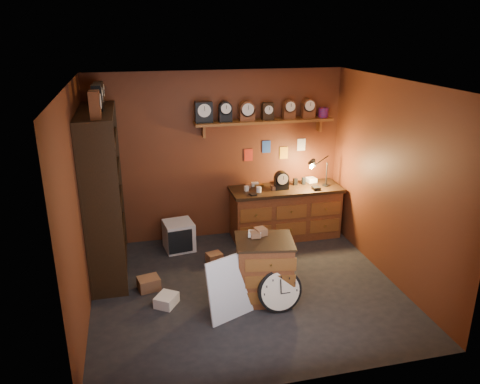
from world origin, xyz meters
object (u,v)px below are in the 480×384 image
shelving_unit (101,187)px  low_cabinet (264,267)px  workbench (285,209)px  big_round_clock (280,291)px

shelving_unit → low_cabinet: (1.96, -1.24, -0.81)m
low_cabinet → workbench: bearing=73.3°
shelving_unit → workbench: bearing=9.9°
low_cabinet → big_round_clock: size_ratio=1.65×
workbench → low_cabinet: size_ratio=1.98×
shelving_unit → low_cabinet: size_ratio=2.83×
workbench → big_round_clock: (-0.75, -2.04, -0.20)m
low_cabinet → big_round_clock: low_cabinet is taller
workbench → low_cabinet: workbench is taller
low_cabinet → big_round_clock: bearing=-60.1°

